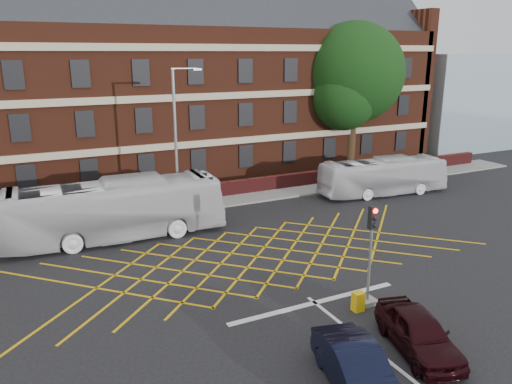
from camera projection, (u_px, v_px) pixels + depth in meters
name	position (u px, v px, depth m)	size (l,w,h in m)	color
ground	(275.00, 271.00, 23.98)	(120.00, 120.00, 0.00)	black
victorian_building	(151.00, 82.00, 40.92)	(51.00, 12.17, 20.40)	#502214
boundary_wall	(187.00, 194.00, 35.03)	(56.00, 0.50, 1.10)	#501516
far_pavement	(192.00, 205.00, 34.30)	(60.00, 3.00, 0.12)	slate
glass_block	(454.00, 101.00, 55.31)	(14.00, 10.00, 10.00)	#99B2BF
box_junction_hatching	(257.00, 257.00, 25.70)	(11.50, 0.12, 0.02)	#CC990C
stop_line	(315.00, 303.00, 20.96)	(8.00, 0.30, 0.02)	silver
bus_left	(114.00, 210.00, 27.74)	(2.87, 12.27, 3.42)	silver
bus_right	(383.00, 176.00, 36.65)	(2.29, 9.81, 2.73)	silver
car_navy	(357.00, 369.00, 15.41)	(1.54, 4.40, 1.45)	black
car_maroon	(418.00, 332.00, 17.43)	(1.72, 4.28, 1.46)	black
deciduous_tree	(353.00, 80.00, 42.77)	(8.61, 8.61, 12.76)	black
traffic_light_near	(370.00, 265.00, 20.45)	(0.70, 0.70, 4.27)	slate
street_lamp	(178.00, 170.00, 30.52)	(2.25, 1.00, 9.30)	slate
utility_cabinet	(358.00, 302.00, 20.24)	(0.44, 0.38, 0.80)	#E8B70D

